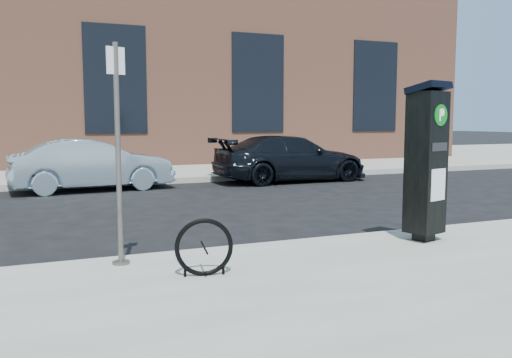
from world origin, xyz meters
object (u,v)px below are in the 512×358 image
parking_kiosk (426,160)px  car_silver (92,165)px  sign_pole (118,156)px  car_dark (291,158)px  bike_rack (204,248)px

parking_kiosk → car_silver: size_ratio=0.54×
sign_pole → car_dark: size_ratio=0.54×
car_dark → car_silver: bearing=87.4°
car_silver → bike_rack: bearing=177.0°
bike_rack → car_silver: (-0.22, 8.45, 0.19)m
parking_kiosk → car_silver: 8.67m
bike_rack → car_dark: size_ratio=0.13×
bike_rack → car_dark: (5.08, 8.38, 0.20)m
parking_kiosk → bike_rack: size_ratio=3.47×
car_silver → parking_kiosk: bearing=-162.0°
sign_pole → car_dark: bearing=31.0°
car_silver → car_dark: (5.30, -0.06, 0.01)m
parking_kiosk → sign_pole: bearing=159.3°
parking_kiosk → car_silver: (-3.30, 8.00, -0.57)m
bike_rack → car_silver: 8.45m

